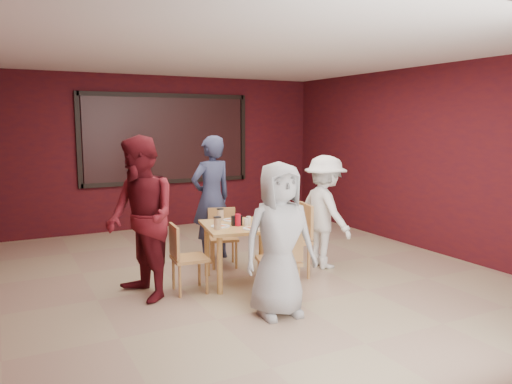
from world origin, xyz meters
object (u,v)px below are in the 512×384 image
diner_back (211,198)px  diner_front (279,240)px  chair_front (280,257)px  chair_back (223,233)px  diner_left (141,218)px  chair_right (296,235)px  chair_left (184,254)px  dining_table (242,231)px  diner_right (325,212)px

diner_back → diner_front: bearing=73.4°
chair_front → chair_back: 1.63m
diner_left → chair_back: bearing=110.7°
chair_front → chair_right: size_ratio=0.97×
chair_left → diner_back: bearing=55.0°
dining_table → diner_front: bearing=-96.6°
diner_front → diner_back: bearing=89.5°
chair_front → chair_right: 1.00m
dining_table → chair_front: (0.05, -0.84, -0.12)m
dining_table → chair_front: chair_front is taller
chair_left → diner_front: diner_front is taller
diner_back → diner_left: size_ratio=0.97×
dining_table → chair_left: (-0.77, -0.06, -0.18)m
dining_table → diner_left: bearing=-178.6°
chair_back → diner_left: (-1.33, -0.81, 0.47)m
chair_front → diner_front: diner_front is taller
chair_front → chair_left: (-0.82, 0.79, -0.06)m
chair_back → chair_left: bearing=-135.5°
diner_front → chair_left: bearing=125.0°
chair_front → diner_left: size_ratio=0.50×
diner_front → diner_left: 1.57m
chair_back → dining_table: bearing=-96.2°
diner_front → diner_back: diner_back is taller
chair_right → diner_front: 1.38m
chair_back → diner_front: size_ratio=0.50×
dining_table → diner_back: bearing=86.2°
dining_table → diner_back: size_ratio=0.60×
dining_table → chair_front: bearing=-86.4°
diner_front → diner_right: diner_front is taller
dining_table → diner_front: 1.16m
diner_front → diner_right: size_ratio=1.04×
chair_left → diner_front: size_ratio=0.51×
diner_left → diner_back: bearing=121.1°
chair_left → diner_right: diner_right is taller
diner_front → diner_left: (-1.11, 1.11, 0.12)m
chair_front → diner_front: bearing=-121.9°
chair_back → diner_right: 1.42m
chair_right → diner_right: (0.55, 0.16, 0.23)m
chair_left → chair_right: bearing=-1.5°
diner_left → diner_front: bearing=34.2°
dining_table → chair_front: size_ratio=1.17×
chair_left → diner_left: (-0.47, 0.03, 0.46)m
chair_right → diner_back: bearing=117.5°
chair_front → diner_left: 1.58m
dining_table → chair_right: size_ratio=1.14×
dining_table → diner_left: size_ratio=0.58×
dining_table → chair_left: 0.79m
chair_back → diner_back: bearing=91.6°
chair_right → chair_left: bearing=178.5°
chair_back → diner_back: (-0.01, 0.37, 0.44)m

